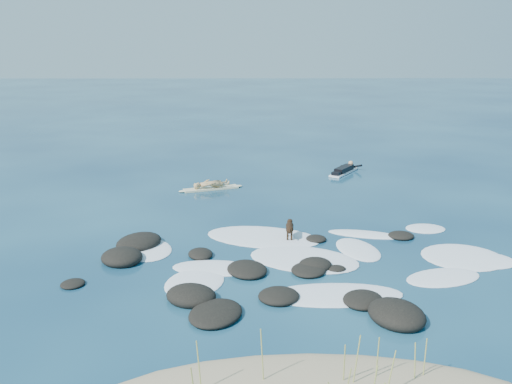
{
  "coord_description": "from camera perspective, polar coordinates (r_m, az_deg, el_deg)",
  "views": [
    {
      "loc": [
        -1.22,
        -16.83,
        6.55
      ],
      "look_at": [
        -1.01,
        4.0,
        0.9
      ],
      "focal_mm": 40.0,
      "sensor_mm": 36.0,
      "label": 1
    }
  ],
  "objects": [
    {
      "name": "dune_grass",
      "position": [
        10.88,
        7.34,
        -18.05
      ],
      "size": [
        4.42,
        1.92,
        1.2
      ],
      "color": "#9EA34F",
      "rests_on": "ground"
    },
    {
      "name": "standing_surfer_rig",
      "position": [
        25.35,
        -4.54,
        1.7
      ],
      "size": [
        2.86,
        1.33,
        1.68
      ],
      "rotation": [
        0.0,
        0.0,
        0.36
      ],
      "color": "beige",
      "rests_on": "ground"
    },
    {
      "name": "dog",
      "position": [
        19.1,
        3.39,
        -3.55
      ],
      "size": [
        0.3,
        1.01,
        0.64
      ],
      "rotation": [
        0.0,
        0.0,
        1.5
      ],
      "color": "black",
      "rests_on": "ground"
    },
    {
      "name": "ground",
      "position": [
        18.1,
        3.35,
        -6.07
      ],
      "size": [
        160.0,
        160.0,
        0.0
      ],
      "primitive_type": "plane",
      "color": "#0A2642",
      "rests_on": "ground"
    },
    {
      "name": "reef_rocks",
      "position": [
        16.22,
        -1.55,
        -8.24
      ],
      "size": [
        13.25,
        7.23,
        0.57
      ],
      "color": "black",
      "rests_on": "ground"
    },
    {
      "name": "paddling_surfer_rig",
      "position": [
        28.85,
        8.82,
        2.19
      ],
      "size": [
        1.89,
        2.47,
        0.47
      ],
      "rotation": [
        0.0,
        0.0,
        1.0
      ],
      "color": "white",
      "rests_on": "ground"
    },
    {
      "name": "breaking_foam",
      "position": [
        17.8,
        6.64,
        -6.49
      ],
      "size": [
        12.76,
        6.94,
        0.12
      ],
      "color": "white",
      "rests_on": "ground"
    }
  ]
}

